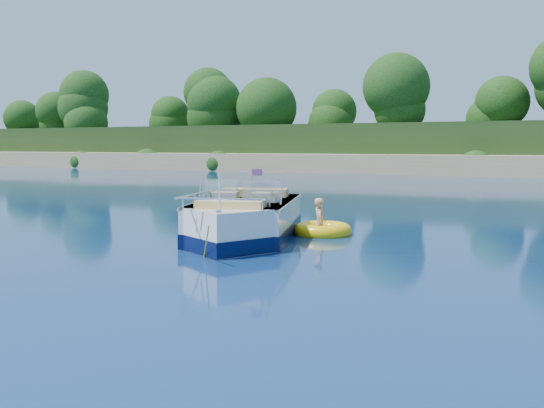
# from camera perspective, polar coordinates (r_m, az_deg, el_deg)

# --- Properties ---
(ground) EXTENTS (160.00, 160.00, 0.00)m
(ground) POSITION_cam_1_polar(r_m,az_deg,el_deg) (12.33, -6.40, -4.98)
(ground) COLOR #0A2347
(ground) RESTS_ON ground
(shoreline) EXTENTS (170.00, 59.00, 6.00)m
(shoreline) POSITION_cam_1_polar(r_m,az_deg,el_deg) (74.32, 20.85, 4.25)
(shoreline) COLOR #958156
(shoreline) RESTS_ON ground
(treeline) EXTENTS (150.00, 7.12, 8.19)m
(treeline) POSITION_cam_1_polar(r_m,az_deg,el_deg) (51.77, 18.84, 8.95)
(treeline) COLOR black
(treeline) RESTS_ON ground
(motorboat) EXTENTS (3.34, 6.04, 2.07)m
(motorboat) POSITION_cam_1_polar(r_m,az_deg,el_deg) (14.44, -2.69, -1.78)
(motorboat) COLOR white
(motorboat) RESTS_ON ground
(tow_tube) EXTENTS (1.54, 1.54, 0.39)m
(tow_tube) POSITION_cam_1_polar(r_m,az_deg,el_deg) (15.34, 4.78, -2.50)
(tow_tube) COLOR yellow
(tow_tube) RESTS_ON ground
(boy) EXTENTS (0.61, 0.77, 1.39)m
(boy) POSITION_cam_1_polar(r_m,az_deg,el_deg) (15.31, 4.50, -2.90)
(boy) COLOR tan
(boy) RESTS_ON ground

